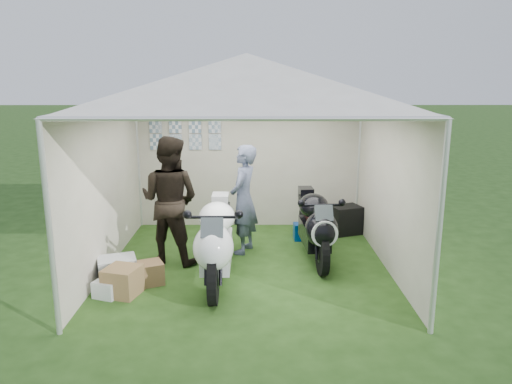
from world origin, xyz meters
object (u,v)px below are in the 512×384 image
paddock_stand (305,232)px  canopy_tent (247,86)px  motorcycle_white (216,239)px  person_dark_jacket (170,200)px  crate_2 (107,289)px  motorcycle_black (315,224)px  equipment_box (346,220)px  crate_1 (123,281)px  crate_3 (146,274)px  crate_0 (117,269)px  person_blue_jacket (244,199)px

paddock_stand → canopy_tent: bearing=-130.6°
motorcycle_white → paddock_stand: bearing=52.2°
motorcycle_white → paddock_stand: size_ratio=5.93×
person_dark_jacket → crate_2: size_ratio=6.44×
paddock_stand → crate_2: paddock_stand is taller
motorcycle_black → equipment_box: size_ratio=4.13×
crate_1 → crate_3: (0.22, 0.32, -0.03)m
crate_0 → crate_3: size_ratio=1.11×
canopy_tent → person_blue_jacket: size_ratio=3.34×
motorcycle_black → equipment_box: (0.69, 1.27, -0.31)m
paddock_stand → crate_0: bearing=-147.5°
person_dark_jacket → equipment_box: size_ratio=3.80×
canopy_tent → crate_3: (-1.34, -0.73, -2.43)m
motorcycle_black → crate_1: 2.88m
paddock_stand → crate_1: bearing=-139.4°
motorcycle_white → person_dark_jacket: 1.12m
paddock_stand → person_dark_jacket: size_ratio=0.20×
equipment_box → canopy_tent: bearing=-139.5°
motorcycle_white → person_dark_jacket: person_dark_jacket is taller
motorcycle_white → paddock_stand: motorcycle_white is taller
equipment_box → crate_2: bearing=-143.3°
canopy_tent → crate_2: canopy_tent is taller
motorcycle_black → person_blue_jacket: (-1.07, 0.34, 0.29)m
person_blue_jacket → paddock_stand: bearing=138.1°
canopy_tent → crate_1: canopy_tent is taller
paddock_stand → person_blue_jacket: (-1.02, -0.59, 0.71)m
crate_2 → crate_0: bearing=90.0°
motorcycle_white → person_dark_jacket: size_ratio=1.18×
crate_3 → person_blue_jacket: bearing=44.4°
motorcycle_black → crate_3: size_ratio=4.60×
motorcycle_black → person_blue_jacket: size_ratio=1.20×
motorcycle_black → crate_3: 2.56m
person_dark_jacket → crate_3: (-0.21, -0.86, -0.79)m
person_blue_jacket → motorcycle_black: bearing=90.6°
equipment_box → crate_1: (-3.27, -2.50, -0.07)m
paddock_stand → crate_0: (-2.70, -1.72, 0.02)m
crate_2 → person_blue_jacket: bearing=44.2°
paddock_stand → crate_2: 3.50m
paddock_stand → person_blue_jacket: 1.37m
canopy_tent → crate_3: 2.87m
person_dark_jacket → crate_3: bearing=94.0°
canopy_tent → crate_2: (-1.75, -1.11, -2.47)m
canopy_tent → paddock_stand: bearing=49.4°
person_dark_jacket → crate_0: (-0.62, -0.74, -0.77)m
paddock_stand → person_dark_jacket: (-2.09, -0.98, 0.80)m
motorcycle_black → crate_0: bearing=-167.1°
crate_1 → equipment_box: bearing=37.4°
canopy_tent → person_blue_jacket: 1.81m
motorcycle_white → crate_3: (-0.94, -0.07, -0.46)m
person_blue_jacket → crate_3: bearing=-27.5°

